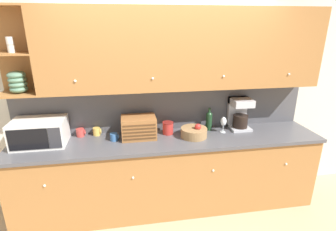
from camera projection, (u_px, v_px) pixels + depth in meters
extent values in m
plane|color=tan|center=(166.00, 190.00, 3.65)|extent=(24.00, 24.00, 0.00)
cube|color=beige|center=(165.00, 100.00, 3.25)|extent=(5.98, 0.06, 2.60)
cube|color=#A36B38|center=(169.00, 174.00, 3.22)|extent=(3.58, 0.61, 0.89)
cube|color=#4C4C51|center=(169.00, 140.00, 3.05)|extent=(3.60, 0.64, 0.04)
sphere|color=white|center=(44.00, 186.00, 2.66)|extent=(0.03, 0.03, 0.03)
sphere|color=white|center=(133.00, 178.00, 2.80)|extent=(0.03, 0.03, 0.03)
sphere|color=white|center=(213.00, 171.00, 2.93)|extent=(0.03, 0.03, 0.03)
sphere|color=white|center=(286.00, 164.00, 3.07)|extent=(0.03, 0.03, 0.03)
cube|color=#4C4C51|center=(165.00, 108.00, 3.25)|extent=(3.58, 0.01, 0.56)
cube|color=#A36B38|center=(186.00, 49.00, 2.89)|extent=(3.16, 0.33, 0.88)
cube|color=#A36B38|center=(18.00, 50.00, 2.77)|extent=(0.42, 0.02, 0.88)
cube|color=#A36B38|center=(20.00, 94.00, 2.76)|extent=(0.42, 0.33, 0.02)
cube|color=#A36B38|center=(12.00, 53.00, 2.62)|extent=(0.42, 0.33, 0.02)
cube|color=#A36B38|center=(3.00, 5.00, 2.48)|extent=(0.42, 0.33, 0.02)
sphere|color=white|center=(75.00, 81.00, 2.65)|extent=(0.03, 0.03, 0.03)
sphere|color=white|center=(153.00, 79.00, 2.77)|extent=(0.03, 0.03, 0.03)
sphere|color=white|center=(224.00, 76.00, 2.89)|extent=(0.03, 0.03, 0.03)
sphere|color=white|center=(289.00, 74.00, 3.01)|extent=(0.03, 0.03, 0.03)
ellipsoid|color=slate|center=(19.00, 89.00, 2.74)|extent=(0.18, 0.18, 0.08)
ellipsoid|color=slate|center=(18.00, 84.00, 2.73)|extent=(0.18, 0.18, 0.08)
ellipsoid|color=slate|center=(17.00, 80.00, 2.71)|extent=(0.18, 0.18, 0.08)
ellipsoid|color=slate|center=(16.00, 75.00, 2.70)|extent=(0.18, 0.18, 0.08)
cylinder|color=silver|center=(11.00, 49.00, 2.61)|extent=(0.07, 0.07, 0.08)
cylinder|color=silver|center=(10.00, 41.00, 2.58)|extent=(0.07, 0.07, 0.08)
cube|color=silver|center=(40.00, 132.00, 2.87)|extent=(0.56, 0.37, 0.28)
cube|color=black|center=(28.00, 140.00, 2.68)|extent=(0.39, 0.01, 0.23)
cube|color=#2D2D33|center=(55.00, 138.00, 2.72)|extent=(0.12, 0.01, 0.23)
cylinder|color=#B73D38|center=(80.00, 132.00, 3.11)|extent=(0.09, 0.09, 0.09)
torus|color=#B73D38|center=(85.00, 132.00, 3.11)|extent=(0.01, 0.06, 0.06)
cylinder|color=gold|center=(97.00, 131.00, 3.14)|extent=(0.08, 0.08, 0.09)
torus|color=gold|center=(101.00, 131.00, 3.14)|extent=(0.01, 0.06, 0.06)
cylinder|color=#38669E|center=(114.00, 137.00, 3.00)|extent=(0.09, 0.09, 0.09)
torus|color=#38669E|center=(118.00, 136.00, 3.00)|extent=(0.01, 0.06, 0.06)
cube|color=#996033|center=(139.00, 127.00, 3.05)|extent=(0.40, 0.29, 0.25)
cube|color=#54351C|center=(140.00, 139.00, 2.94)|extent=(0.37, 0.01, 0.02)
cube|color=#54351C|center=(140.00, 135.00, 2.93)|extent=(0.37, 0.01, 0.02)
cube|color=#54351C|center=(140.00, 132.00, 2.92)|extent=(0.37, 0.01, 0.02)
cube|color=#54351C|center=(139.00, 129.00, 2.90)|extent=(0.37, 0.01, 0.02)
cube|color=#54351C|center=(139.00, 125.00, 2.89)|extent=(0.37, 0.01, 0.02)
cylinder|color=#B22D28|center=(168.00, 128.00, 3.17)|extent=(0.13, 0.13, 0.14)
cylinder|color=maroon|center=(168.00, 123.00, 3.15)|extent=(0.14, 0.14, 0.01)
cylinder|color=#937047|center=(194.00, 132.00, 3.09)|extent=(0.31, 0.31, 0.11)
sphere|color=red|center=(198.00, 127.00, 3.05)|extent=(0.08, 0.08, 0.08)
cylinder|color=#19381E|center=(209.00, 122.00, 3.28)|extent=(0.08, 0.08, 0.20)
sphere|color=#19381E|center=(209.00, 115.00, 3.25)|extent=(0.08, 0.08, 0.08)
cylinder|color=#19381E|center=(209.00, 111.00, 3.23)|extent=(0.03, 0.03, 0.07)
cylinder|color=silver|center=(223.00, 132.00, 3.24)|extent=(0.07, 0.07, 0.01)
cylinder|color=silver|center=(223.00, 129.00, 3.22)|extent=(0.01, 0.01, 0.08)
ellipsoid|color=silver|center=(224.00, 121.00, 3.19)|extent=(0.07, 0.07, 0.11)
cube|color=#B7B7BC|center=(239.00, 128.00, 3.34)|extent=(0.25, 0.26, 0.03)
cylinder|color=black|center=(240.00, 121.00, 3.29)|extent=(0.19, 0.19, 0.16)
cube|color=#B7B7BC|center=(237.00, 112.00, 3.38)|extent=(0.25, 0.06, 0.40)
cube|color=#B7B7BC|center=(241.00, 102.00, 3.23)|extent=(0.25, 0.26, 0.09)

